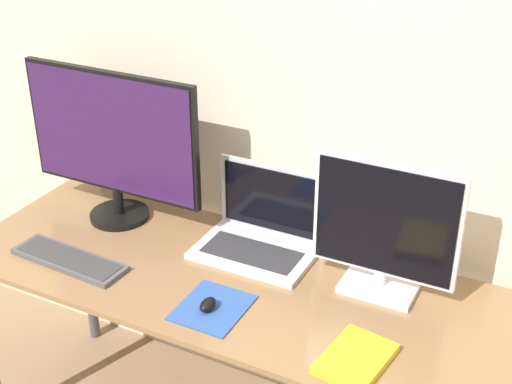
% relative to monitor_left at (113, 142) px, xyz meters
% --- Properties ---
extents(wall_back, '(7.00, 0.05, 2.50)m').
position_rel_monitor_left_xyz_m(wall_back, '(0.59, 0.24, 0.23)').
color(wall_back, beige).
rests_on(wall_back, ground_plane).
extents(desk, '(1.90, 0.65, 0.73)m').
position_rel_monitor_left_xyz_m(desk, '(0.59, -0.15, -0.37)').
color(desk, olive).
rests_on(desk, ground_plane).
extents(monitor_left, '(0.66, 0.21, 0.54)m').
position_rel_monitor_left_xyz_m(monitor_left, '(0.00, 0.00, 0.00)').
color(monitor_left, black).
rests_on(monitor_left, desk).
extents(monitor_right, '(0.43, 0.15, 0.42)m').
position_rel_monitor_left_xyz_m(monitor_right, '(0.95, -0.00, -0.08)').
color(monitor_right, silver).
rests_on(monitor_right, desk).
extents(laptop, '(0.38, 0.26, 0.26)m').
position_rel_monitor_left_xyz_m(laptop, '(0.53, 0.05, -0.23)').
color(laptop, silver).
rests_on(laptop, desk).
extents(keyboard, '(0.40, 0.14, 0.02)m').
position_rel_monitor_left_xyz_m(keyboard, '(0.03, -0.31, -0.28)').
color(keyboard, '#4C4C51').
rests_on(keyboard, desk).
extents(mousepad, '(0.19, 0.22, 0.00)m').
position_rel_monitor_left_xyz_m(mousepad, '(0.56, -0.31, -0.29)').
color(mousepad, '#2D519E').
rests_on(mousepad, desk).
extents(mouse, '(0.04, 0.06, 0.03)m').
position_rel_monitor_left_xyz_m(mouse, '(0.55, -0.33, -0.27)').
color(mouse, black).
rests_on(mouse, mousepad).
extents(book, '(0.18, 0.23, 0.02)m').
position_rel_monitor_left_xyz_m(book, '(1.00, -0.34, -0.28)').
color(book, yellow).
rests_on(book, desk).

